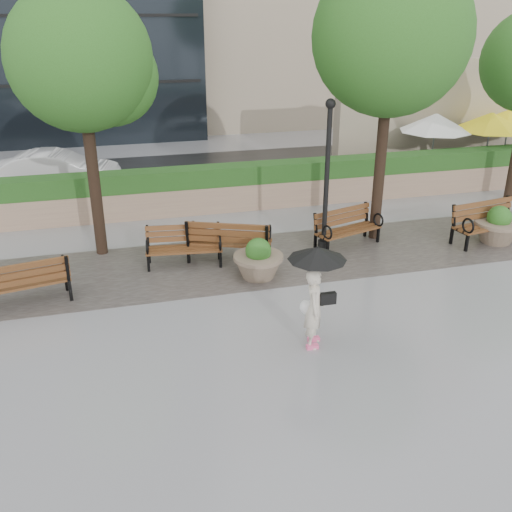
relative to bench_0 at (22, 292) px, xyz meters
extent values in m
plane|color=gray|center=(5.58, -2.02, -0.31)|extent=(100.00, 100.00, 0.00)
cube|color=#383330|center=(5.58, 0.98, -0.30)|extent=(28.00, 3.20, 0.01)
cube|color=tan|center=(5.58, 4.98, 0.09)|extent=(24.00, 0.80, 0.80)
cube|color=#1F4617|center=(5.58, 4.98, 0.77)|extent=(24.00, 0.75, 0.55)
cube|color=tan|center=(15.08, 7.98, 1.69)|extent=(10.00, 0.60, 4.00)
cube|color=#1F4617|center=(14.58, 5.78, 0.14)|extent=(8.00, 0.50, 0.90)
cube|color=black|center=(5.58, 8.98, -0.30)|extent=(40.00, 7.00, 0.00)
cube|color=brown|center=(-0.01, 0.04, 0.16)|extent=(2.00, 0.95, 0.05)
cube|color=brown|center=(0.05, -0.25, 0.50)|extent=(1.91, 0.51, 0.45)
cube|color=black|center=(0.00, 0.01, -0.06)|extent=(2.02, 1.05, 0.49)
torus|color=black|center=(0.84, 0.41, 0.36)|extent=(0.13, 0.40, 0.40)
cube|color=brown|center=(3.50, 1.09, 0.13)|extent=(1.83, 0.74, 0.05)
cube|color=brown|center=(3.54, 1.36, 0.44)|extent=(1.78, 0.33, 0.42)
cube|color=black|center=(3.51, 1.12, -0.08)|extent=(1.84, 0.84, 0.45)
torus|color=black|center=(2.65, 1.01, 0.31)|extent=(0.09, 0.37, 0.37)
torus|color=black|center=(4.32, 0.81, 0.31)|extent=(0.09, 0.37, 0.37)
cube|color=brown|center=(4.61, 1.15, 0.18)|extent=(2.08, 1.33, 0.06)
cube|color=brown|center=(4.49, 0.86, 0.53)|extent=(1.90, 0.90, 0.47)
cube|color=black|center=(4.60, 1.12, -0.05)|extent=(2.12, 1.43, 0.51)
torus|color=black|center=(5.56, 0.97, 0.38)|extent=(0.21, 0.40, 0.41)
torus|color=black|center=(3.82, 1.70, 0.38)|extent=(0.21, 0.40, 0.41)
cube|color=brown|center=(7.75, 1.24, 0.13)|extent=(1.86, 1.04, 0.05)
cube|color=brown|center=(7.67, 1.51, 0.44)|extent=(1.74, 0.65, 0.42)
cube|color=black|center=(7.74, 1.27, -0.08)|extent=(1.89, 1.14, 0.46)
torus|color=black|center=(7.00, 0.82, 0.31)|extent=(0.16, 0.37, 0.37)
torus|color=black|center=(8.61, 1.33, 0.31)|extent=(0.16, 0.37, 0.37)
cube|color=brown|center=(11.38, 0.55, 0.18)|extent=(2.04, 0.91, 0.05)
cube|color=brown|center=(11.33, 0.85, 0.51)|extent=(1.96, 0.46, 0.46)
cube|color=black|center=(11.37, 0.58, -0.05)|extent=(2.06, 1.02, 0.50)
torus|color=black|center=(10.49, 0.20, 0.37)|extent=(0.12, 0.41, 0.40)
cylinder|color=#7F6B56|center=(5.04, 0.04, 0.20)|extent=(1.13, 1.13, 0.09)
sphere|color=#234E16|center=(5.04, 0.04, 0.35)|extent=(0.58, 0.58, 0.58)
cylinder|color=#7F6B56|center=(11.62, 0.51, 0.22)|extent=(1.19, 1.19, 0.10)
sphere|color=#234E16|center=(11.62, 0.51, 0.38)|extent=(0.61, 0.61, 0.61)
cylinder|color=black|center=(7.01, 1.08, 1.50)|extent=(0.12, 0.12, 3.61)
cylinder|color=black|center=(7.01, 1.08, -0.16)|extent=(0.28, 0.28, 0.30)
sphere|color=black|center=(7.01, 1.08, 3.35)|extent=(0.24, 0.24, 0.24)
cylinder|color=black|center=(1.61, 2.41, 1.86)|extent=(0.28, 0.28, 4.33)
sphere|color=#234E16|center=(1.61, 2.41, 4.33)|extent=(3.20, 3.20, 3.20)
sphere|color=#234E16|center=(2.21, 2.71, 3.90)|extent=(2.24, 2.24, 2.24)
cylinder|color=black|center=(8.68, 1.64, 2.06)|extent=(0.28, 0.28, 4.73)
sphere|color=#234E16|center=(8.68, 1.64, 4.76)|extent=(3.75, 3.75, 3.75)
sphere|color=#234E16|center=(9.28, 1.94, 4.29)|extent=(2.62, 2.62, 2.62)
cylinder|color=black|center=(13.16, 6.47, -0.26)|extent=(0.40, 0.40, 0.10)
cylinder|color=#99999E|center=(13.16, 6.47, 0.79)|extent=(0.06, 0.06, 2.20)
cone|color=white|center=(13.16, 6.47, 1.69)|extent=(2.50, 2.50, 0.60)
cylinder|color=black|center=(15.17, 6.18, -0.26)|extent=(0.40, 0.40, 0.10)
cylinder|color=#99999E|center=(15.17, 6.18, 0.79)|extent=(0.06, 0.06, 2.20)
cone|color=yellow|center=(15.17, 6.18, 1.69)|extent=(2.50, 2.50, 0.60)
cylinder|color=black|center=(16.28, 6.64, -0.26)|extent=(0.40, 0.40, 0.10)
cylinder|color=#99999E|center=(16.28, 6.64, 0.79)|extent=(0.06, 0.06, 2.20)
cone|color=yellow|center=(16.28, 6.64, 1.69)|extent=(2.50, 2.50, 0.60)
imported|color=silver|center=(0.31, 8.27, 0.37)|extent=(4.25, 2.05, 1.34)
imported|color=beige|center=(5.27, -2.97, 0.49)|extent=(0.60, 0.69, 1.59)
cube|color=#F2598C|center=(5.32, -2.86, -0.27)|extent=(0.18, 0.24, 0.08)
cube|color=#F2598C|center=(5.21, -3.10, -0.27)|extent=(0.18, 0.24, 0.08)
cube|color=black|center=(5.49, -3.02, 0.64)|extent=(0.22, 0.31, 0.22)
sphere|color=white|center=(5.23, -2.71, 0.34)|extent=(0.28, 0.28, 0.28)
cylinder|color=black|center=(5.29, -2.92, 1.09)|extent=(0.02, 0.02, 0.84)
cone|color=black|center=(5.29, -2.92, 1.48)|extent=(1.03, 1.03, 0.22)
camera|label=1|loc=(1.99, -11.33, 5.33)|focal=40.00mm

